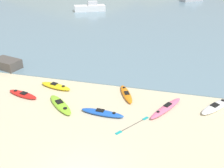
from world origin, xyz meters
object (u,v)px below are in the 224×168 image
object	(u,v)px
kayak_on_sand_1	(60,105)
shoreline_rock	(7,64)
kayak_on_sand_3	(23,94)
kayak_on_sand_5	(102,113)
kayak_on_sand_0	(216,106)
moored_boat_4	(90,8)
loose_paddle	(133,125)
kayak_on_sand_2	(126,94)
kayak_on_sand_4	(166,108)
kayak_on_sand_6	(56,86)

from	to	relation	value
kayak_on_sand_1	shoreline_rock	bearing A→B (deg)	146.67
kayak_on_sand_3	kayak_on_sand_5	distance (m)	6.62
kayak_on_sand_0	shoreline_rock	world-z (taller)	shoreline_rock
moored_boat_4	loose_paddle	xyz separation A→B (m)	(14.26, -33.53, -0.66)
kayak_on_sand_1	kayak_on_sand_2	xyz separation A→B (m)	(4.16, 2.70, -0.00)
shoreline_rock	moored_boat_4	bearing A→B (deg)	92.65
moored_boat_4	shoreline_rock	distance (m)	27.56
kayak_on_sand_4	kayak_on_sand_6	distance (m)	8.83
kayak_on_sand_0	kayak_on_sand_6	xyz separation A→B (m)	(-12.08, 0.01, 0.02)
kayak_on_sand_6	kayak_on_sand_1	bearing A→B (deg)	-58.39
kayak_on_sand_5	kayak_on_sand_6	xyz separation A→B (m)	(-4.69, 2.78, 0.02)
kayak_on_sand_1	shoreline_rock	distance (m)	9.15
kayak_on_sand_4	loose_paddle	distance (m)	3.01
kayak_on_sand_4	kayak_on_sand_0	bearing A→B (deg)	18.41
loose_paddle	kayak_on_sand_1	bearing A→B (deg)	169.72
moored_boat_4	kayak_on_sand_5	bearing A→B (deg)	-69.81
kayak_on_sand_3	kayak_on_sand_4	bearing A→B (deg)	3.64
kayak_on_sand_2	loose_paddle	size ratio (longest dim) A/B	1.19
kayak_on_sand_4	moored_boat_4	xyz separation A→B (m)	(-16.14, 31.18, 0.50)
kayak_on_sand_0	shoreline_rock	distance (m)	18.37
shoreline_rock	kayak_on_sand_6	bearing A→B (deg)	-22.52
kayak_on_sand_6	moored_boat_4	bearing A→B (deg)	103.80
kayak_on_sand_0	kayak_on_sand_1	bearing A→B (deg)	-166.76
kayak_on_sand_2	shoreline_rock	world-z (taller)	shoreline_rock
kayak_on_sand_5	shoreline_rock	xyz separation A→B (m)	(-10.80, 5.32, 0.29)
kayak_on_sand_2	kayak_on_sand_1	bearing A→B (deg)	-147.05
kayak_on_sand_4	moored_boat_4	world-z (taller)	moored_boat_4
kayak_on_sand_3	shoreline_rock	xyz separation A→B (m)	(-4.26, 4.33, 0.32)
kayak_on_sand_2	shoreline_rock	xyz separation A→B (m)	(-11.81, 2.33, 0.30)
loose_paddle	moored_boat_4	bearing A→B (deg)	113.03
kayak_on_sand_3	moored_boat_4	size ratio (longest dim) A/B	0.47
kayak_on_sand_1	shoreline_rock	xyz separation A→B (m)	(-7.64, 5.03, 0.30)
moored_boat_4	kayak_on_sand_0	bearing A→B (deg)	-57.10
kayak_on_sand_0	kayak_on_sand_4	bearing A→B (deg)	-161.59
loose_paddle	shoreline_rock	xyz separation A→B (m)	(-12.98, 6.00, 0.43)
kayak_on_sand_0	kayak_on_sand_5	world-z (taller)	kayak_on_sand_0
kayak_on_sand_4	shoreline_rock	bearing A→B (deg)	166.20
kayak_on_sand_0	kayak_on_sand_2	bearing A→B (deg)	178.05
kayak_on_sand_6	moored_boat_4	world-z (taller)	moored_boat_4
kayak_on_sand_0	kayak_on_sand_1	world-z (taller)	kayak_on_sand_0
kayak_on_sand_1	kayak_on_sand_6	world-z (taller)	kayak_on_sand_6
kayak_on_sand_4	kayak_on_sand_3	bearing A→B (deg)	-176.36
kayak_on_sand_3	loose_paddle	world-z (taller)	kayak_on_sand_3
kayak_on_sand_3	shoreline_rock	distance (m)	6.08
moored_boat_4	shoreline_rock	size ratio (longest dim) A/B	2.32
kayak_on_sand_2	loose_paddle	distance (m)	3.85
kayak_on_sand_0	shoreline_rock	size ratio (longest dim) A/B	1.19
moored_boat_4	kayak_on_sand_4	bearing A→B (deg)	-62.63
kayak_on_sand_2	moored_boat_4	bearing A→B (deg)	113.66
kayak_on_sand_5	kayak_on_sand_6	bearing A→B (deg)	149.32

